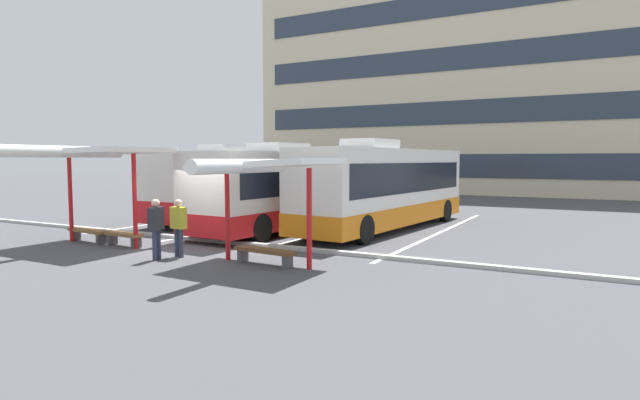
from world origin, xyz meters
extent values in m
plane|color=#47474C|center=(0.00, 0.00, 0.00)|extent=(160.00, 160.00, 0.00)
cube|color=beige|center=(0.00, 35.03, 10.69)|extent=(35.15, 11.64, 21.38)
cube|color=#2D3847|center=(0.00, 29.18, 2.35)|extent=(32.33, 0.08, 1.88)
cube|color=#2D3847|center=(0.00, 29.18, 6.63)|extent=(32.33, 0.08, 1.88)
cube|color=#2D3847|center=(0.00, 29.18, 10.90)|extent=(32.33, 0.08, 1.88)
cube|color=#2D3847|center=(0.00, 29.18, 15.18)|extent=(32.33, 0.08, 1.88)
cube|color=silver|center=(-3.93, 7.87, 1.73)|extent=(2.46, 11.47, 2.90)
cube|color=red|center=(-3.93, 7.87, 0.73)|extent=(2.50, 11.51, 0.91)
cube|color=black|center=(-3.93, 7.87, 2.03)|extent=(2.48, 10.56, 1.19)
cube|color=black|center=(-3.91, 13.57, 2.07)|extent=(2.12, 0.09, 1.74)
cube|color=silver|center=(-3.93, 6.44, 3.36)|extent=(1.46, 2.21, 0.36)
cylinder|color=black|center=(-5.02, 12.01, 0.50)|extent=(0.30, 1.00, 1.00)
cylinder|color=black|center=(-2.81, 12.00, 0.50)|extent=(0.30, 1.00, 1.00)
cylinder|color=black|center=(-5.05, 3.74, 0.50)|extent=(0.30, 1.00, 1.00)
cylinder|color=black|center=(-2.84, 3.73, 0.50)|extent=(0.30, 1.00, 1.00)
cube|color=silver|center=(0.29, 6.04, 1.71)|extent=(3.31, 11.59, 2.86)
cube|color=red|center=(0.29, 6.04, 0.65)|extent=(3.35, 11.63, 0.75)
cube|color=black|center=(0.29, 6.04, 2.06)|extent=(3.28, 10.68, 1.05)
cube|color=black|center=(0.66, 11.72, 2.05)|extent=(2.26, 0.23, 1.72)
cube|color=silver|center=(0.19, 4.62, 3.32)|extent=(1.68, 2.30, 0.36)
cylinder|color=black|center=(-0.63, 10.23, 0.50)|extent=(0.36, 1.02, 1.00)
cylinder|color=black|center=(1.74, 10.08, 0.50)|extent=(0.36, 1.02, 1.00)
cylinder|color=black|center=(-1.16, 2.01, 0.50)|extent=(0.36, 1.02, 1.00)
cylinder|color=black|center=(1.20, 1.85, 0.50)|extent=(0.36, 1.02, 1.00)
cube|color=silver|center=(3.72, 7.20, 1.77)|extent=(3.41, 11.17, 3.00)
cube|color=orange|center=(3.72, 7.20, 0.67)|extent=(3.45, 11.21, 0.78)
cube|color=black|center=(3.72, 7.20, 2.14)|extent=(3.36, 10.29, 1.16)
cube|color=black|center=(4.21, 12.64, 2.13)|extent=(2.15, 0.27, 1.80)
cube|color=silver|center=(3.60, 5.83, 3.45)|extent=(1.65, 2.32, 0.36)
cylinder|color=black|center=(2.95, 11.18, 0.50)|extent=(0.39, 1.02, 1.00)
cylinder|color=black|center=(5.18, 10.98, 0.50)|extent=(0.39, 1.02, 1.00)
cylinder|color=black|center=(2.26, 3.41, 0.50)|extent=(0.39, 1.02, 1.00)
cylinder|color=black|center=(4.49, 3.21, 0.50)|extent=(0.39, 1.02, 1.00)
cube|color=white|center=(-5.98, 7.32, 0.00)|extent=(0.16, 14.00, 0.01)
cube|color=white|center=(-1.99, 7.32, 0.00)|extent=(0.16, 14.00, 0.01)
cube|color=white|center=(1.99, 7.32, 0.00)|extent=(0.16, 14.00, 0.01)
cube|color=white|center=(5.98, 7.32, 0.00)|extent=(0.16, 14.00, 0.01)
cylinder|color=red|center=(-4.78, -1.05, 1.52)|extent=(0.14, 0.14, 3.05)
cylinder|color=red|center=(-1.61, -1.05, 1.52)|extent=(0.14, 0.14, 3.05)
cube|color=white|center=(-3.19, -1.05, 3.13)|extent=(4.17, 2.89, 0.23)
cylinder|color=white|center=(-3.19, -2.34, 3.10)|extent=(0.36, 4.17, 0.36)
cube|color=brown|center=(-4.09, -0.92, 0.40)|extent=(1.92, 0.63, 0.10)
cube|color=#4C4C51|center=(-4.88, -0.83, 0.17)|extent=(0.16, 0.35, 0.35)
cube|color=#4C4C51|center=(-3.31, -1.01, 0.17)|extent=(0.16, 0.35, 0.35)
cube|color=brown|center=(-2.29, -0.93, 0.40)|extent=(1.59, 0.56, 0.10)
cube|color=#4C4C51|center=(-2.92, -0.88, 0.17)|extent=(0.15, 0.35, 0.35)
cube|color=#4C4C51|center=(-1.67, -0.99, 0.17)|extent=(0.15, 0.35, 0.35)
cylinder|color=red|center=(2.17, -1.11, 1.32)|extent=(0.14, 0.14, 2.64)
cylinder|color=red|center=(4.83, -1.11, 1.32)|extent=(0.14, 0.14, 2.64)
cube|color=white|center=(3.50, -1.11, 2.72)|extent=(3.67, 2.46, 0.36)
cylinder|color=white|center=(3.50, -2.19, 2.69)|extent=(0.36, 3.67, 0.36)
cube|color=brown|center=(3.50, -1.22, 0.40)|extent=(1.91, 0.61, 0.10)
cube|color=#4C4C51|center=(2.71, -1.14, 0.17)|extent=(0.15, 0.35, 0.35)
cube|color=#4C4C51|center=(4.29, -1.30, 0.17)|extent=(0.15, 0.35, 0.35)
cube|color=#ADADA8|center=(0.00, 1.12, 0.06)|extent=(44.00, 0.24, 0.12)
cylinder|color=#33384C|center=(0.57, -1.47, 0.42)|extent=(0.14, 0.14, 0.84)
cylinder|color=#33384C|center=(0.74, -1.49, 0.42)|extent=(0.14, 0.14, 0.84)
cube|color=gold|center=(0.66, -1.48, 1.16)|extent=(0.51, 0.26, 0.63)
sphere|color=beige|center=(0.66, -1.48, 1.59)|extent=(0.23, 0.23, 0.23)
cylinder|color=#33384C|center=(0.42, -2.19, 0.43)|extent=(0.14, 0.14, 0.86)
cylinder|color=#33384C|center=(0.38, -2.01, 0.43)|extent=(0.14, 0.14, 0.86)
cube|color=#26262D|center=(0.40, -2.10, 1.19)|extent=(0.32, 0.54, 0.65)
sphere|color=beige|center=(0.40, -2.10, 1.63)|extent=(0.23, 0.23, 0.23)
camera|label=1|loc=(11.39, -12.62, 2.85)|focal=28.93mm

